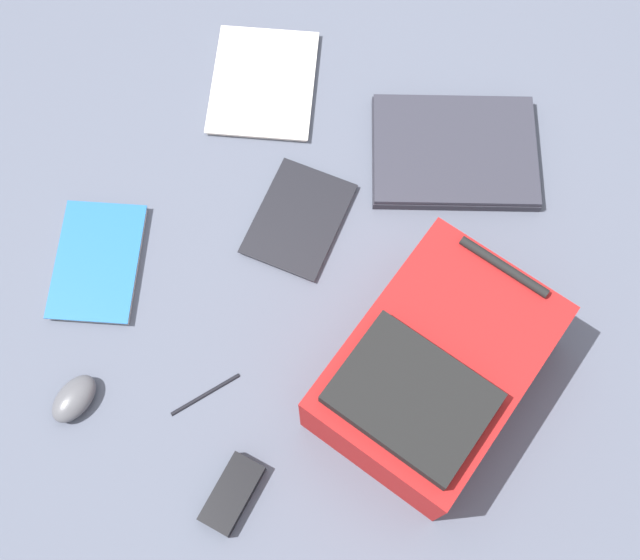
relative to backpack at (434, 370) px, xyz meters
name	(u,v)px	position (x,y,z in m)	size (l,w,h in m)	color
ground_plane	(320,278)	(-0.26, 0.13, -0.09)	(3.38, 3.38, 0.00)	#4C5160
backpack	(434,370)	(0.00, 0.00, 0.00)	(0.40, 0.49, 0.21)	maroon
laptop	(454,152)	(-0.08, 0.49, -0.08)	(0.40, 0.35, 0.03)	#24242C
book_comic	(299,219)	(-0.34, 0.24, -0.09)	(0.18, 0.24, 0.01)	silver
book_blue	(98,262)	(-0.69, 0.02, -0.09)	(0.22, 0.28, 0.02)	silver
book_manual	(263,83)	(-0.52, 0.52, -0.09)	(0.28, 0.32, 0.01)	silver
computer_mouse	(74,399)	(-0.61, -0.24, -0.07)	(0.06, 0.10, 0.04)	#4C4C51
power_brick	(232,494)	(-0.27, -0.31, -0.08)	(0.06, 0.13, 0.03)	black
pen_black	(205,394)	(-0.39, -0.15, -0.09)	(0.01, 0.01, 0.14)	black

